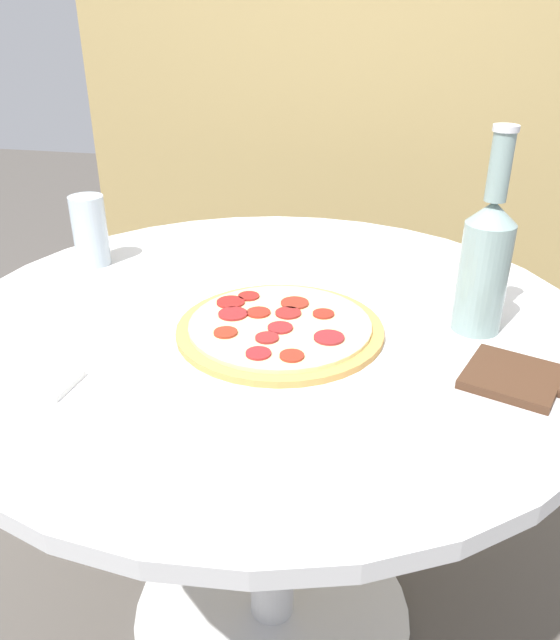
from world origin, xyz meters
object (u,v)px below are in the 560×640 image
(beer_bottle, at_px, (485,260))
(pizza_paddle, at_px, (547,387))
(drinking_glass, at_px, (90,231))
(pizza, at_px, (280,327))

(beer_bottle, relative_size, pizza_paddle, 1.09)
(pizza_paddle, height_order, drinking_glass, drinking_glass)
(beer_bottle, bearing_deg, pizza_paddle, -62.94)
(beer_bottle, xyz_separation_m, pizza_paddle, (0.08, -0.15, -0.10))
(drinking_glass, bearing_deg, beer_bottle, -9.88)
(pizza, relative_size, drinking_glass, 2.38)
(pizza_paddle, bearing_deg, beer_bottle, 136.75)
(pizza, height_order, beer_bottle, beer_bottle)
(pizza_paddle, distance_m, drinking_glass, 0.80)
(beer_bottle, bearing_deg, pizza, -165.27)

